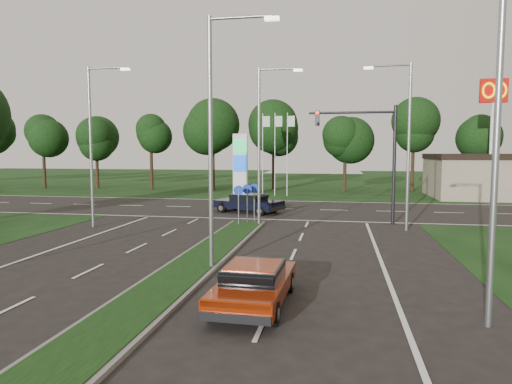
# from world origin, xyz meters

# --- Properties ---
(ground) EXTENTS (160.00, 160.00, 0.00)m
(ground) POSITION_xyz_m (0.00, 0.00, 0.00)
(ground) COLOR black
(ground) RESTS_ON ground
(verge_far) EXTENTS (160.00, 50.00, 0.02)m
(verge_far) POSITION_xyz_m (0.00, 55.00, 0.00)
(verge_far) COLOR black
(verge_far) RESTS_ON ground
(cross_road) EXTENTS (160.00, 12.00, 0.02)m
(cross_road) POSITION_xyz_m (0.00, 24.00, 0.00)
(cross_road) COLOR black
(cross_road) RESTS_ON ground
(median_kerb) EXTENTS (2.00, 26.00, 0.12)m
(median_kerb) POSITION_xyz_m (0.00, 4.00, 0.06)
(median_kerb) COLOR slate
(median_kerb) RESTS_ON ground
(streetlight_median_near) EXTENTS (2.53, 0.22, 9.00)m
(streetlight_median_near) POSITION_xyz_m (1.00, 6.00, 5.08)
(streetlight_median_near) COLOR gray
(streetlight_median_near) RESTS_ON ground
(streetlight_median_far) EXTENTS (2.53, 0.22, 9.00)m
(streetlight_median_far) POSITION_xyz_m (1.00, 16.00, 5.08)
(streetlight_median_far) COLOR gray
(streetlight_median_far) RESTS_ON ground
(streetlight_left_far) EXTENTS (2.53, 0.22, 9.00)m
(streetlight_left_far) POSITION_xyz_m (-8.30, 14.00, 5.08)
(streetlight_left_far) COLOR gray
(streetlight_left_far) RESTS_ON ground
(streetlight_right_far) EXTENTS (2.53, 0.22, 9.00)m
(streetlight_right_far) POSITION_xyz_m (8.80, 16.00, 5.08)
(streetlight_right_far) COLOR gray
(streetlight_right_far) RESTS_ON ground
(streetlight_right_near) EXTENTS (2.53, 0.22, 9.00)m
(streetlight_right_near) POSITION_xyz_m (8.80, 2.00, 5.08)
(streetlight_right_near) COLOR gray
(streetlight_right_near) RESTS_ON ground
(traffic_signal) EXTENTS (5.10, 0.42, 7.00)m
(traffic_signal) POSITION_xyz_m (7.19, 18.00, 4.65)
(traffic_signal) COLOR black
(traffic_signal) RESTS_ON ground
(median_signs) EXTENTS (1.16, 1.76, 2.38)m
(median_signs) POSITION_xyz_m (0.00, 16.40, 1.71)
(median_signs) COLOR gray
(median_signs) RESTS_ON ground
(gas_pylon) EXTENTS (5.80, 1.26, 8.00)m
(gas_pylon) POSITION_xyz_m (-3.79, 33.05, 3.20)
(gas_pylon) COLOR silver
(gas_pylon) RESTS_ON ground
(mcdonalds_sign) EXTENTS (2.20, 0.47, 10.40)m
(mcdonalds_sign) POSITION_xyz_m (18.00, 31.97, 7.99)
(mcdonalds_sign) COLOR silver
(mcdonalds_sign) RESTS_ON ground
(treeline_far) EXTENTS (6.00, 6.00, 9.90)m
(treeline_far) POSITION_xyz_m (0.10, 39.93, 6.83)
(treeline_far) COLOR black
(treeline_far) RESTS_ON ground
(red_sedan) EXTENTS (1.91, 4.39, 1.20)m
(red_sedan) POSITION_xyz_m (3.04, 2.48, 0.64)
(red_sedan) COLOR maroon
(red_sedan) RESTS_ON ground
(navy_sedan) EXTENTS (5.29, 3.62, 1.35)m
(navy_sedan) POSITION_xyz_m (-0.95, 21.46, 0.72)
(navy_sedan) COLOR black
(navy_sedan) RESTS_ON ground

